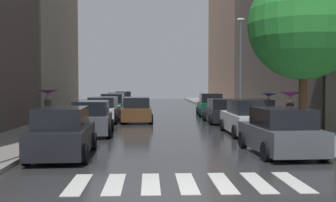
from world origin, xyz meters
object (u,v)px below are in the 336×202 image
(parked_car_left_third, at_px, (104,110))
(pedestrian_near_tree, at_px, (269,103))
(street_tree_right, at_px, (304,24))
(parked_car_left_fifth, at_px, (117,102))
(parked_car_right_nearest, at_px, (281,132))
(pedestrian_far_side, at_px, (290,104))
(car_midroad, at_px, (137,110))
(pedestrian_foreground, at_px, (48,100))
(parked_car_right_third, at_px, (223,112))
(parked_car_left_fourth, at_px, (113,105))
(parked_car_left_sixth, at_px, (124,100))
(parked_car_right_fourth, at_px, (210,105))
(lamp_post_right, at_px, (241,60))
(parked_car_right_second, at_px, (248,118))
(parked_car_left_second, at_px, (92,119))
(parked_car_left_nearest, at_px, (63,134))

(parked_car_left_third, bearing_deg, pedestrian_near_tree, -118.90)
(street_tree_right, bearing_deg, parked_car_left_fifth, 115.73)
(parked_car_right_nearest, bearing_deg, pedestrian_far_side, -25.95)
(car_midroad, height_order, pedestrian_foreground, pedestrian_foreground)
(parked_car_left_fifth, xyz_separation_m, street_tree_right, (9.92, -20.58, 4.37))
(parked_car_left_third, bearing_deg, parked_car_right_third, -95.96)
(pedestrian_foreground, bearing_deg, pedestrian_near_tree, -104.81)
(parked_car_left_fourth, height_order, car_midroad, parked_car_left_fourth)
(parked_car_left_fourth, xyz_separation_m, parked_car_left_fifth, (-0.19, 6.46, -0.02))
(parked_car_right_nearest, xyz_separation_m, parked_car_right_third, (0.04, 11.60, -0.04))
(parked_car_left_sixth, bearing_deg, parked_car_right_third, -160.03)
(pedestrian_far_side, bearing_deg, parked_car_right_fourth, -44.44)
(parked_car_right_fourth, distance_m, pedestrian_near_tree, 10.52)
(car_midroad, height_order, street_tree_right, street_tree_right)
(parked_car_left_fourth, relative_size, pedestrian_near_tree, 2.49)
(street_tree_right, height_order, lamp_post_right, street_tree_right)
(pedestrian_near_tree, bearing_deg, parked_car_right_second, -94.35)
(parked_car_right_third, bearing_deg, parked_car_left_sixth, 20.63)
(parked_car_right_second, bearing_deg, parked_car_left_fourth, 31.83)
(parked_car_left_fifth, height_order, parked_car_left_sixth, parked_car_left_fifth)
(parked_car_left_fourth, distance_m, parked_car_right_fourth, 7.65)
(parked_car_right_third, bearing_deg, parked_car_left_fourth, 49.45)
(parked_car_right_fourth, relative_size, street_tree_right, 0.55)
(parked_car_left_sixth, bearing_deg, parked_car_right_fourth, -151.60)
(parked_car_left_fourth, height_order, street_tree_right, street_tree_right)
(pedestrian_foreground, xyz_separation_m, pedestrian_far_side, (11.72, -3.05, -0.10))
(parked_car_left_fourth, xyz_separation_m, street_tree_right, (9.73, -14.12, 4.34))
(parked_car_left_fourth, relative_size, parked_car_right_second, 0.97)
(parked_car_left_second, relative_size, parked_car_right_third, 1.02)
(parked_car_right_nearest, bearing_deg, parked_car_left_sixth, 10.99)
(pedestrian_foreground, bearing_deg, parked_car_right_nearest, -140.55)
(parked_car_left_fourth, xyz_separation_m, car_midroad, (2.01, -5.25, -0.05))
(parked_car_left_fourth, relative_size, parked_car_right_third, 1.09)
(parked_car_left_second, height_order, parked_car_right_fourth, parked_car_right_fourth)
(parked_car_left_third, bearing_deg, lamp_post_right, -77.27)
(parked_car_left_fourth, relative_size, pedestrian_foreground, 2.27)
(parked_car_right_nearest, bearing_deg, street_tree_right, -33.15)
(parked_car_left_nearest, xyz_separation_m, parked_car_right_fourth, (7.76, 17.74, 0.03))
(parked_car_right_fourth, height_order, car_midroad, parked_car_right_fourth)
(parked_car_right_fourth, relative_size, pedestrian_far_side, 2.11)
(parked_car_right_third, relative_size, pedestrian_far_side, 2.15)
(pedestrian_near_tree, relative_size, street_tree_right, 0.25)
(street_tree_right, bearing_deg, parked_car_right_fourth, 98.64)
(parked_car_left_nearest, relative_size, parked_car_right_fourth, 1.03)
(parked_car_right_third, bearing_deg, parked_car_left_second, 126.79)
(parked_car_right_third, relative_size, car_midroad, 0.90)
(parked_car_left_nearest, xyz_separation_m, street_tree_right, (9.85, 3.98, 4.37))
(parked_car_left_nearest, distance_m, street_tree_right, 11.49)
(pedestrian_foreground, xyz_separation_m, lamp_post_right, (11.75, 7.26, 2.51))
(pedestrian_far_side, bearing_deg, parked_car_right_third, -38.12)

